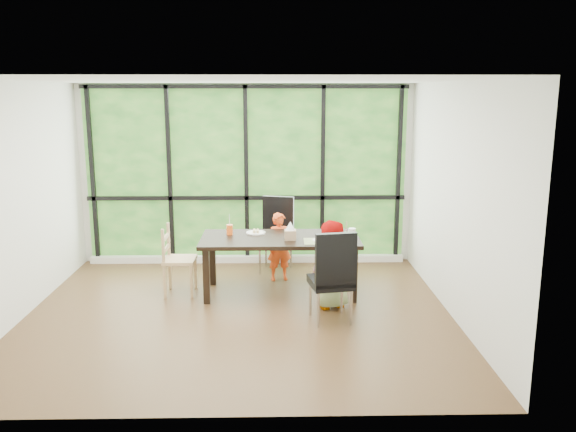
# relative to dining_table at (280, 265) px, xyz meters

# --- Properties ---
(ground) EXTENTS (5.00, 5.00, 0.00)m
(ground) POSITION_rel_dining_table_xyz_m (-0.49, -0.73, -0.38)
(ground) COLOR black
(ground) RESTS_ON ground
(back_wall) EXTENTS (5.00, 0.00, 5.00)m
(back_wall) POSITION_rel_dining_table_xyz_m (-0.49, 1.52, 0.98)
(back_wall) COLOR silver
(back_wall) RESTS_ON ground
(foliage_backdrop) EXTENTS (4.80, 0.02, 2.65)m
(foliage_backdrop) POSITION_rel_dining_table_xyz_m (-0.49, 1.50, 0.98)
(foliage_backdrop) COLOR #1B451A
(foliage_backdrop) RESTS_ON back_wall
(window_mullions) EXTENTS (4.80, 0.06, 2.65)m
(window_mullions) POSITION_rel_dining_table_xyz_m (-0.49, 1.46, 0.98)
(window_mullions) COLOR black
(window_mullions) RESTS_ON back_wall
(window_sill) EXTENTS (4.80, 0.12, 0.10)m
(window_sill) POSITION_rel_dining_table_xyz_m (-0.49, 1.42, -0.33)
(window_sill) COLOR silver
(window_sill) RESTS_ON ground
(dining_table) EXTENTS (2.06, 1.01, 0.75)m
(dining_table) POSITION_rel_dining_table_xyz_m (0.00, 0.00, 0.00)
(dining_table) COLOR black
(dining_table) RESTS_ON ground
(chair_window_leather) EXTENTS (0.55, 0.55, 1.08)m
(chair_window_leather) POSITION_rel_dining_table_xyz_m (-0.06, 0.95, 0.17)
(chair_window_leather) COLOR black
(chair_window_leather) RESTS_ON ground
(chair_interior_leather) EXTENTS (0.53, 0.53, 1.08)m
(chair_interior_leather) POSITION_rel_dining_table_xyz_m (0.57, -0.95, 0.17)
(chair_interior_leather) COLOR black
(chair_interior_leather) RESTS_ON ground
(chair_end_beech) EXTENTS (0.40, 0.42, 0.90)m
(chair_end_beech) POSITION_rel_dining_table_xyz_m (-1.30, 0.03, 0.08)
(chair_end_beech) COLOR tan
(chair_end_beech) RESTS_ON ground
(child_toddler) EXTENTS (0.39, 0.30, 0.95)m
(child_toddler) POSITION_rel_dining_table_xyz_m (-0.00, 0.56, 0.10)
(child_toddler) COLOR #F24C19
(child_toddler) RESTS_ON ground
(child_older) EXTENTS (0.62, 0.51, 1.08)m
(child_older) POSITION_rel_dining_table_xyz_m (0.60, -0.52, 0.17)
(child_older) COLOR slate
(child_older) RESTS_ON ground
(placemat) EXTENTS (0.45, 0.33, 0.01)m
(placemat) POSITION_rel_dining_table_xyz_m (0.52, -0.23, 0.38)
(placemat) COLOR tan
(placemat) RESTS_ON dining_table
(plate_far) EXTENTS (0.26, 0.26, 0.02)m
(plate_far) POSITION_rel_dining_table_xyz_m (-0.32, 0.22, 0.38)
(plate_far) COLOR white
(plate_far) RESTS_ON dining_table
(plate_near) EXTENTS (0.22, 0.22, 0.01)m
(plate_near) POSITION_rel_dining_table_xyz_m (0.51, -0.19, 0.38)
(plate_near) COLOR white
(plate_near) RESTS_ON dining_table
(orange_cup) EXTENTS (0.08, 0.08, 0.13)m
(orange_cup) POSITION_rel_dining_table_xyz_m (-0.66, 0.16, 0.44)
(orange_cup) COLOR #FB5E18
(orange_cup) RESTS_ON dining_table
(green_cup) EXTENTS (0.08, 0.08, 0.13)m
(green_cup) POSITION_rel_dining_table_xyz_m (0.82, -0.28, 0.44)
(green_cup) COLOR #61D539
(green_cup) RESTS_ON dining_table
(white_mug) EXTENTS (0.09, 0.09, 0.10)m
(white_mug) POSITION_rel_dining_table_xyz_m (0.93, 0.07, 0.42)
(white_mug) COLOR white
(white_mug) RESTS_ON dining_table
(tissue_box) EXTENTS (0.14, 0.14, 0.12)m
(tissue_box) POSITION_rel_dining_table_xyz_m (0.13, -0.12, 0.44)
(tissue_box) COLOR tan
(tissue_box) RESTS_ON dining_table
(crepe_rolls_far) EXTENTS (0.10, 0.12, 0.04)m
(crepe_rolls_far) POSITION_rel_dining_table_xyz_m (-0.32, 0.22, 0.41)
(crepe_rolls_far) COLOR tan
(crepe_rolls_far) RESTS_ON plate_far
(crepe_rolls_near) EXTENTS (0.05, 0.12, 0.04)m
(crepe_rolls_near) POSITION_rel_dining_table_xyz_m (0.51, -0.19, 0.41)
(crepe_rolls_near) COLOR tan
(crepe_rolls_near) RESTS_ON plate_near
(straw_white) EXTENTS (0.01, 0.04, 0.20)m
(straw_white) POSITION_rel_dining_table_xyz_m (-0.66, 0.16, 0.55)
(straw_white) COLOR white
(straw_white) RESTS_ON orange_cup
(straw_pink) EXTENTS (0.01, 0.04, 0.20)m
(straw_pink) POSITION_rel_dining_table_xyz_m (0.82, -0.28, 0.54)
(straw_pink) COLOR pink
(straw_pink) RESTS_ON green_cup
(tissue) EXTENTS (0.12, 0.12, 0.11)m
(tissue) POSITION_rel_dining_table_xyz_m (0.13, -0.12, 0.55)
(tissue) COLOR white
(tissue) RESTS_ON tissue_box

